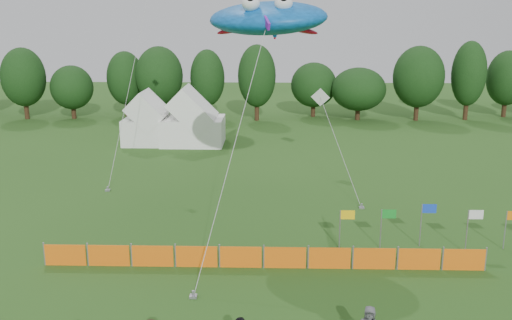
{
  "coord_description": "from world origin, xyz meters",
  "views": [
    {
      "loc": [
        0.66,
        -17.13,
        11.09
      ],
      "look_at": [
        0.0,
        6.0,
        5.2
      ],
      "focal_mm": 40.0,
      "sensor_mm": 36.0,
      "label": 1
    }
  ],
  "objects_px": {
    "tent_left": "(149,122)",
    "barrier_fence": "(263,257)",
    "tent_right": "(193,122)",
    "stingray_kite": "(268,18)"
  },
  "relations": [
    {
      "from": "tent_right",
      "to": "stingray_kite",
      "type": "bearing_deg",
      "value": -69.98
    },
    {
      "from": "tent_left",
      "to": "tent_right",
      "type": "relative_size",
      "value": 0.77
    },
    {
      "from": "tent_left",
      "to": "stingray_kite",
      "type": "xyz_separation_m",
      "value": [
        10.69,
        -18.66,
        9.04
      ]
    },
    {
      "from": "tent_right",
      "to": "tent_left",
      "type": "bearing_deg",
      "value": 176.57
    },
    {
      "from": "stingray_kite",
      "to": "barrier_fence",
      "type": "bearing_deg",
      "value": -91.11
    },
    {
      "from": "tent_left",
      "to": "stingray_kite",
      "type": "relative_size",
      "value": 0.23
    },
    {
      "from": "tent_left",
      "to": "tent_right",
      "type": "xyz_separation_m",
      "value": [
        3.98,
        -0.24,
        0.07
      ]
    },
    {
      "from": "barrier_fence",
      "to": "stingray_kite",
      "type": "xyz_separation_m",
      "value": [
        0.13,
        6.98,
        10.43
      ]
    },
    {
      "from": "tent_right",
      "to": "barrier_fence",
      "type": "xyz_separation_m",
      "value": [
        6.58,
        -25.4,
        -1.45
      ]
    },
    {
      "from": "tent_left",
      "to": "barrier_fence",
      "type": "relative_size",
      "value": 0.21
    }
  ]
}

